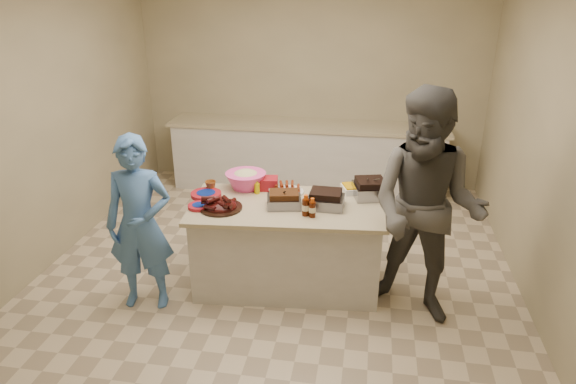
% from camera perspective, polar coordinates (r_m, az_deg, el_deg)
% --- Properties ---
extents(room, '(4.50, 5.00, 2.70)m').
position_cam_1_polar(room, '(5.03, -1.27, -8.98)').
color(room, tan).
rests_on(room, ground).
extents(back_counter, '(3.60, 0.64, 0.90)m').
position_cam_1_polar(back_counter, '(6.82, 2.10, 3.96)').
color(back_counter, beige).
rests_on(back_counter, ground).
extents(island, '(1.77, 1.04, 0.80)m').
position_cam_1_polar(island, '(4.89, -0.10, -10.02)').
color(island, beige).
rests_on(island, ground).
extents(rib_platter, '(0.47, 0.47, 0.15)m').
position_cam_1_polar(rib_platter, '(4.47, -7.44, -1.84)').
color(rib_platter, '#3B0B09').
rests_on(rib_platter, island).
extents(pulled_pork_tray, '(0.33, 0.27, 0.09)m').
position_cam_1_polar(pulled_pork_tray, '(4.47, -0.44, -1.62)').
color(pulled_pork_tray, '#47230F').
rests_on(pulled_pork_tray, island).
extents(brisket_tray, '(0.32, 0.27, 0.09)m').
position_cam_1_polar(brisket_tray, '(4.48, 4.20, -1.64)').
color(brisket_tray, black).
rests_on(brisket_tray, island).
extents(roasting_pan, '(0.35, 0.35, 0.12)m').
position_cam_1_polar(roasting_pan, '(4.72, 9.06, -0.54)').
color(roasting_pan, gray).
rests_on(roasting_pan, island).
extents(coleslaw_bowl, '(0.41, 0.41, 0.26)m').
position_cam_1_polar(coleslaw_bowl, '(4.87, -4.68, 0.44)').
color(coleslaw_bowl, '#F848A0').
rests_on(coleslaw_bowl, island).
extents(sausage_plate, '(0.37, 0.37, 0.05)m').
position_cam_1_polar(sausage_plate, '(4.76, -0.06, -0.04)').
color(sausage_plate, silver).
rests_on(sausage_plate, island).
extents(mac_cheese_dish, '(0.32, 0.28, 0.07)m').
position_cam_1_polar(mac_cheese_dish, '(4.83, 7.64, 0.07)').
color(mac_cheese_dish, '#D59D07').
rests_on(mac_cheese_dish, island).
extents(bbq_bottle_a, '(0.07, 0.07, 0.18)m').
position_cam_1_polar(bbq_bottle_a, '(4.31, 1.96, -2.60)').
color(bbq_bottle_a, '#3B1203').
rests_on(bbq_bottle_a, island).
extents(bbq_bottle_b, '(0.06, 0.06, 0.17)m').
position_cam_1_polar(bbq_bottle_b, '(4.29, 2.70, -2.76)').
color(bbq_bottle_b, '#3B1203').
rests_on(bbq_bottle_b, island).
extents(mustard_bottle, '(0.05, 0.05, 0.13)m').
position_cam_1_polar(mustard_bottle, '(4.75, -3.45, -0.16)').
color(mustard_bottle, '#D5BC00').
rests_on(mustard_bottle, island).
extents(sauce_bowl, '(0.13, 0.05, 0.12)m').
position_cam_1_polar(sauce_bowl, '(4.75, -1.42, -0.09)').
color(sauce_bowl, silver).
rests_on(sauce_bowl, island).
extents(plate_stack_large, '(0.30, 0.30, 0.03)m').
position_cam_1_polar(plate_stack_large, '(4.74, -9.08, -0.44)').
color(plate_stack_large, maroon).
rests_on(plate_stack_large, island).
extents(plate_stack_small, '(0.22, 0.22, 0.03)m').
position_cam_1_polar(plate_stack_small, '(4.51, -9.80, -1.73)').
color(plate_stack_small, maroon).
rests_on(plate_stack_small, island).
extents(plastic_cup, '(0.11, 0.10, 0.10)m').
position_cam_1_polar(plastic_cup, '(4.86, -8.56, 0.17)').
color(plastic_cup, brown).
rests_on(plastic_cup, island).
extents(basket_stack, '(0.24, 0.19, 0.11)m').
position_cam_1_polar(basket_stack, '(4.85, -2.46, 0.37)').
color(basket_stack, maroon).
rests_on(basket_stack, island).
extents(guest_blue, '(0.78, 1.59, 0.36)m').
position_cam_1_polar(guest_blue, '(4.80, -15.14, -11.66)').
color(guest_blue, '#4674B5').
rests_on(guest_blue, ground).
extents(guest_gray, '(1.54, 2.13, 0.73)m').
position_cam_1_polar(guest_gray, '(4.64, 13.86, -12.78)').
color(guest_gray, '#524F49').
rests_on(guest_gray, ground).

